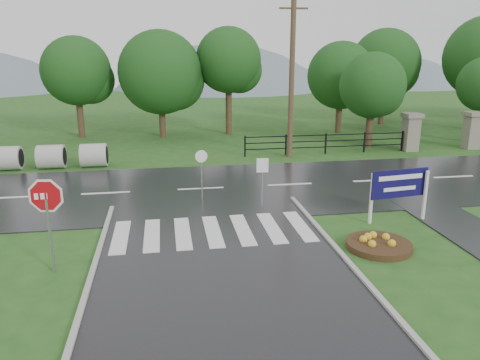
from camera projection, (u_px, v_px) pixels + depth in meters
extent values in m
plane|color=#234E1A|center=(236.00, 314.00, 10.82)|extent=(120.00, 120.00, 0.00)
cube|color=black|center=(201.00, 190.00, 20.32)|extent=(90.00, 8.00, 0.04)
cube|color=#29292C|center=(464.00, 228.00, 15.94)|extent=(2.20, 11.00, 0.04)
cube|color=silver|center=(121.00, 237.00, 15.08)|extent=(0.50, 2.80, 0.02)
cube|color=silver|center=(152.00, 235.00, 15.24)|extent=(0.50, 2.80, 0.02)
cube|color=silver|center=(183.00, 233.00, 15.40)|extent=(0.50, 2.80, 0.02)
cube|color=silver|center=(213.00, 231.00, 15.55)|extent=(0.50, 2.80, 0.02)
cube|color=silver|center=(243.00, 229.00, 15.71)|extent=(0.50, 2.80, 0.02)
cube|color=silver|center=(272.00, 227.00, 15.86)|extent=(0.50, 2.80, 0.02)
cube|color=silver|center=(300.00, 226.00, 16.02)|extent=(0.50, 2.80, 0.02)
cube|color=gray|center=(411.00, 134.00, 27.76)|extent=(0.80, 0.80, 2.00)
cube|color=#6B6659|center=(412.00, 115.00, 27.46)|extent=(1.00, 1.00, 0.24)
cube|color=gray|center=(472.00, 132.00, 28.39)|extent=(0.80, 0.80, 2.00)
cube|color=#6B6659|center=(474.00, 114.00, 28.08)|extent=(1.00, 1.00, 0.24)
cube|color=black|center=(326.00, 147.00, 27.11)|extent=(9.50, 0.05, 0.05)
cube|color=black|center=(326.00, 141.00, 27.01)|extent=(9.50, 0.05, 0.05)
cube|color=black|center=(326.00, 135.00, 26.92)|extent=(9.50, 0.05, 0.05)
cube|color=black|center=(245.00, 146.00, 26.32)|extent=(0.08, 0.08, 1.20)
cube|color=black|center=(402.00, 141.00, 27.79)|extent=(0.08, 0.08, 1.20)
cube|color=black|center=(478.00, 138.00, 28.57)|extent=(0.08, 0.08, 1.20)
sphere|color=slate|center=(224.00, 191.00, 78.49)|extent=(48.00, 48.00, 48.00)
sphere|color=slate|center=(382.00, 160.00, 81.67)|extent=(36.00, 36.00, 36.00)
cylinder|color=#9E9B93|center=(7.00, 158.00, 23.45)|extent=(1.30, 1.20, 1.20)
cylinder|color=#9E9B93|center=(51.00, 157.00, 23.78)|extent=(1.30, 1.20, 1.20)
cylinder|color=#9E9B93|center=(94.00, 155.00, 24.11)|extent=(1.30, 1.20, 1.20)
cube|color=#939399|center=(51.00, 237.00, 12.56)|extent=(0.06, 0.06, 2.09)
cylinder|color=white|center=(46.00, 196.00, 12.26)|extent=(1.25, 0.19, 1.26)
cylinder|color=#AA0B12|center=(46.00, 196.00, 12.25)|extent=(1.08, 0.18, 1.09)
cube|color=silver|center=(371.00, 199.00, 16.16)|extent=(0.10, 0.10, 1.82)
cube|color=silver|center=(425.00, 196.00, 16.47)|extent=(0.10, 0.10, 1.82)
cube|color=#0F0A43|center=(400.00, 183.00, 16.18)|extent=(2.18, 0.34, 1.00)
cube|color=white|center=(401.00, 177.00, 16.08)|extent=(1.72, 0.24, 0.16)
cube|color=white|center=(400.00, 189.00, 16.19)|extent=(1.27, 0.18, 0.14)
cylinder|color=#332111|center=(379.00, 245.00, 14.33)|extent=(1.98, 1.98, 0.20)
cube|color=#939399|center=(262.00, 185.00, 17.62)|extent=(0.04, 0.04, 1.87)
cube|color=white|center=(262.00, 165.00, 17.39)|extent=(0.44, 0.06, 0.54)
cylinder|color=#939399|center=(202.00, 178.00, 18.55)|extent=(0.06, 0.06, 1.94)
cylinder|color=white|center=(201.00, 156.00, 18.29)|extent=(0.49, 0.06, 0.49)
cylinder|color=#473523|center=(292.00, 79.00, 25.22)|extent=(0.29, 0.29, 8.58)
cube|color=brown|center=(294.00, 8.00, 24.23)|extent=(1.53, 0.14, 0.10)
cylinder|color=#3D2B1C|center=(370.00, 122.00, 28.73)|extent=(0.46, 0.46, 3.14)
sphere|color=#133F13|center=(372.00, 85.00, 28.13)|extent=(3.96, 3.96, 3.96)
cylinder|color=#3D2B1C|center=(480.00, 119.00, 29.90)|extent=(0.41, 0.41, 3.11)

